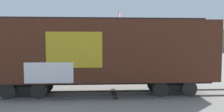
{
  "coord_description": "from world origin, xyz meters",
  "views": [
    {
      "loc": [
        0.17,
        -11.57,
        3.06
      ],
      "look_at": [
        0.75,
        2.6,
        2.2
      ],
      "focal_mm": 30.79,
      "sensor_mm": 36.0,
      "label": 1
    }
  ],
  "objects_px": {
    "flagpole": "(119,32)",
    "parked_car_white": "(113,69)",
    "freight_car": "(101,52)",
    "parked_car_blue": "(48,68)"
  },
  "relations": [
    {
      "from": "freight_car",
      "to": "parked_car_blue",
      "type": "height_order",
      "value": "freight_car"
    },
    {
      "from": "parked_car_white",
      "to": "freight_car",
      "type": "bearing_deg",
      "value": -99.16
    },
    {
      "from": "freight_car",
      "to": "parked_car_white",
      "type": "distance_m",
      "value": 6.5
    },
    {
      "from": "parked_car_blue",
      "to": "parked_car_white",
      "type": "height_order",
      "value": "parked_car_blue"
    },
    {
      "from": "flagpole",
      "to": "parked_car_blue",
      "type": "distance_m",
      "value": 10.97
    },
    {
      "from": "parked_car_blue",
      "to": "parked_car_white",
      "type": "relative_size",
      "value": 1.12
    },
    {
      "from": "flagpole",
      "to": "parked_car_white",
      "type": "relative_size",
      "value": 1.76
    },
    {
      "from": "parked_car_white",
      "to": "parked_car_blue",
      "type": "bearing_deg",
      "value": -179.6
    },
    {
      "from": "parked_car_blue",
      "to": "parked_car_white",
      "type": "bearing_deg",
      "value": 0.4
    },
    {
      "from": "parked_car_blue",
      "to": "parked_car_white",
      "type": "xyz_separation_m",
      "value": [
        5.93,
        0.04,
        -0.05
      ]
    }
  ]
}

